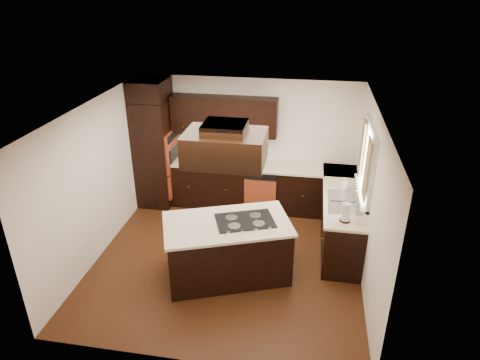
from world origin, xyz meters
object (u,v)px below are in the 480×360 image
Objects in this scene: island at (227,250)px; range_hood at (225,148)px; oven_column at (155,153)px; spice_rack at (225,157)px.

range_hood reaches higher than island.
range_hood is at bearing -50.26° from oven_column.
oven_column is 6.05× the size of spice_rack.
oven_column is at bearing -163.70° from spice_rack.
oven_column is 1.38m from spice_rack.
range_hood is at bearing -102.46° from island.
island is (1.85, -2.09, -0.62)m from oven_column.
oven_column is 2.86m from island.
range_hood is 2.58m from spice_rack.
island is 1.69× the size of range_hood.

